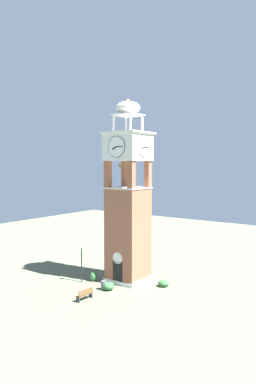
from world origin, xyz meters
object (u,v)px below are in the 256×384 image
Objects in this scene: clock_tower at (128,207)px; trash_bin at (104,285)px; park_bench at (85,294)px; lamp_post at (82,256)px.

clock_tower is 7.66m from trash_bin.
clock_tower is 10.79× the size of park_bench.
lamp_post reaches higher than trash_bin.
lamp_post is at bearing 136.47° from park_bench.
trash_bin is at bearing 96.57° from park_bench.
clock_tower is 6.50m from lamp_post.
clock_tower is 21.92× the size of trash_bin.
clock_tower reaches higher than trash_bin.
clock_tower is at bearing 91.48° from park_bench.
lamp_post is (-3.46, 3.29, 2.04)m from park_bench.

